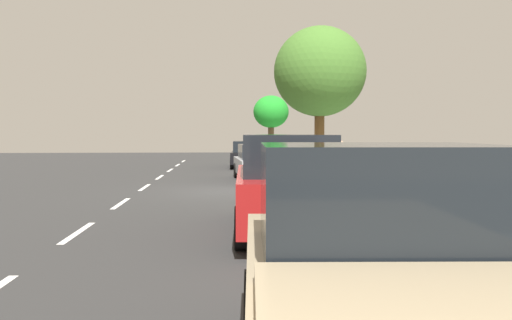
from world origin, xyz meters
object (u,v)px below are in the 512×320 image
(parked_suv_red_second, at_px, (285,182))
(street_tree_mid_block, at_px, (271,113))
(bicycle_at_curb, at_px, (287,188))
(parked_sedan_silver_mid, at_px, (258,163))
(pedestrian_on_phone, at_px, (341,158))
(parked_sedan_black_far, at_px, (247,154))
(street_tree_near_cyclist, at_px, (320,72))
(cyclist_with_backpack, at_px, (297,165))

(parked_suv_red_second, height_order, street_tree_mid_block, street_tree_mid_block)
(bicycle_at_curb, relative_size, street_tree_mid_block, 0.38)
(parked_sedan_silver_mid, relative_size, bicycle_at_curb, 2.68)
(bicycle_at_curb, distance_m, pedestrian_on_phone, 5.68)
(street_tree_mid_block, height_order, pedestrian_on_phone, street_tree_mid_block)
(parked_sedan_black_far, relative_size, street_tree_near_cyclist, 0.83)
(parked_sedan_black_far, relative_size, street_tree_mid_block, 1.01)
(parked_suv_red_second, xyz_separation_m, bicycle_at_curb, (0.63, 4.79, -0.64))
(bicycle_at_curb, height_order, cyclist_with_backpack, cyclist_with_backpack)
(parked_sedan_silver_mid, xyz_separation_m, cyclist_with_backpack, (0.69, -6.71, 0.34))
(cyclist_with_backpack, distance_m, street_tree_mid_block, 20.86)
(parked_sedan_silver_mid, height_order, street_tree_mid_block, street_tree_mid_block)
(parked_suv_red_second, relative_size, street_tree_mid_block, 1.08)
(cyclist_with_backpack, xyz_separation_m, street_tree_mid_block, (1.07, 20.71, 2.29))
(parked_sedan_silver_mid, xyz_separation_m, pedestrian_on_phone, (3.19, -1.33, 0.26))
(parked_suv_red_second, height_order, bicycle_at_curb, parked_suv_red_second)
(street_tree_mid_block, bearing_deg, parked_sedan_silver_mid, -97.15)
(parked_suv_red_second, xyz_separation_m, street_tree_near_cyclist, (1.92, 6.62, 2.98))
(parked_suv_red_second, relative_size, street_tree_near_cyclist, 0.89)
(cyclist_with_backpack, xyz_separation_m, street_tree_near_cyclist, (1.07, 2.28, 2.91))
(parked_sedan_black_far, xyz_separation_m, street_tree_near_cyclist, (1.91, -12.43, 3.26))
(parked_suv_red_second, xyz_separation_m, parked_sedan_silver_mid, (0.16, 11.05, -0.27))
(cyclist_with_backpack, height_order, street_tree_near_cyclist, street_tree_near_cyclist)
(cyclist_with_backpack, bearing_deg, street_tree_near_cyclist, 64.85)
(parked_sedan_silver_mid, height_order, street_tree_near_cyclist, street_tree_near_cyclist)
(parked_sedan_silver_mid, distance_m, street_tree_mid_block, 14.35)
(bicycle_at_curb, relative_size, pedestrian_on_phone, 1.07)
(street_tree_near_cyclist, distance_m, street_tree_mid_block, 18.44)
(parked_sedan_silver_mid, relative_size, pedestrian_on_phone, 2.88)
(parked_sedan_black_far, relative_size, pedestrian_on_phone, 2.87)
(cyclist_with_backpack, bearing_deg, pedestrian_on_phone, 65.04)
(street_tree_mid_block, distance_m, pedestrian_on_phone, 15.57)
(pedestrian_on_phone, bearing_deg, street_tree_mid_block, 95.36)
(street_tree_near_cyclist, xyz_separation_m, street_tree_mid_block, (0.00, 18.43, -0.62))
(parked_suv_red_second, xyz_separation_m, pedestrian_on_phone, (3.36, 9.72, -0.01))
(pedestrian_on_phone, bearing_deg, parked_sedan_black_far, 109.73)
(parked_sedan_silver_mid, bearing_deg, parked_suv_red_second, -90.85)
(parked_sedan_silver_mid, height_order, parked_sedan_black_far, same)
(parked_sedan_black_far, distance_m, street_tree_mid_block, 6.82)
(parked_sedan_silver_mid, distance_m, pedestrian_on_phone, 3.47)
(parked_sedan_silver_mid, distance_m, bicycle_at_curb, 6.29)
(parked_suv_red_second, bearing_deg, bicycle_at_curb, 82.55)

